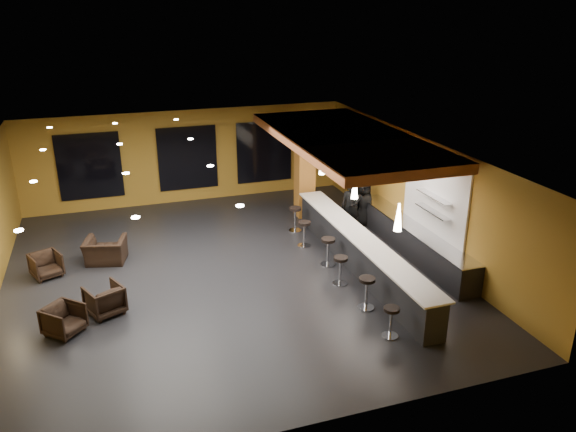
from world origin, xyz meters
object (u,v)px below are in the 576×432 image
object	(u,v)px
staff_c	(364,204)
bar_stool_0	(391,318)
prep_counter	(412,240)
bar_stool_4	(304,231)
pendant_0	(398,217)
pendant_1	(355,187)
bar_stool_1	(367,289)
armchair_b	(105,300)
bar_stool_3	(328,248)
armchair_c	(46,265)
staff_a	(350,207)
bar_counter	(359,253)
pendant_2	(322,164)
armchair_d	(106,251)
staff_b	(358,198)
bar_stool_5	(295,216)
column	(305,168)
armchair_a	(64,320)
bar_stool_2	(340,267)

from	to	relation	value
staff_c	bar_stool_0	size ratio (longest dim) A/B	2.04
prep_counter	bar_stool_4	xyz separation A→B (m)	(-2.94, 1.53, 0.10)
pendant_0	pendant_1	bearing A→B (deg)	90.00
pendant_1	bar_stool_1	world-z (taller)	pendant_1
armchair_b	bar_stool_3	bearing A→B (deg)	162.86
prep_counter	armchair_c	bearing A→B (deg)	169.94
staff_a	bar_stool_1	xyz separation A→B (m)	(-1.68, -4.72, -0.33)
bar_stool_3	bar_counter	bearing A→B (deg)	-36.29
pendant_2	armchair_d	size ratio (longest dim) A/B	0.61
staff_a	prep_counter	bearing A→B (deg)	-41.25
prep_counter	armchair_d	xyz separation A→B (m)	(-8.88, 2.30, -0.06)
bar_counter	bar_stool_3	size ratio (longest dim) A/B	9.50
staff_b	bar_stool_5	xyz separation A→B (m)	(-2.32, -0.08, -0.34)
pendant_2	bar_stool_3	size ratio (longest dim) A/B	0.83
column	staff_c	distance (m)	2.42
staff_b	bar_stool_4	size ratio (longest dim) A/B	2.13
staff_a	armchair_d	size ratio (longest dim) A/B	1.54
bar_counter	column	xyz separation A→B (m)	(0.00, 4.60, 1.25)
staff_a	armchair_a	distance (m)	9.51
staff_c	bar_stool_3	world-z (taller)	staff_c
bar_counter	staff_c	bearing A→B (deg)	62.42
pendant_1	staff_a	distance (m)	2.79
pendant_2	staff_c	bearing A→B (deg)	2.24
staff_a	bar_stool_3	size ratio (longest dim) A/B	2.08
pendant_0	pendant_1	world-z (taller)	same
pendant_2	bar_stool_4	bearing A→B (deg)	-134.14
armchair_d	bar_stool_4	xyz separation A→B (m)	(5.94, -0.76, 0.16)
armchair_a	bar_stool_3	bearing A→B (deg)	-35.67
armchair_a	armchair_c	distance (m)	3.27
staff_b	bar_stool_3	size ratio (longest dim) A/B	2.08
column	bar_stool_4	bearing A→B (deg)	-110.07
bar_stool_4	bar_stool_5	size ratio (longest dim) A/B	0.98
pendant_0	armchair_a	distance (m)	8.23
armchair_b	bar_stool_3	size ratio (longest dim) A/B	0.98
armchair_a	bar_stool_5	size ratio (longest dim) A/B	0.94
pendant_1	armchair_b	xyz separation A→B (m)	(-6.98, -0.73, -1.97)
bar_stool_1	bar_stool_3	bearing A→B (deg)	89.53
bar_stool_5	staff_a	bearing A→B (deg)	-19.89
bar_stool_2	staff_b	bearing A→B (deg)	59.29
armchair_b	bar_stool_4	distance (m)	6.45
pendant_0	bar_stool_1	distance (m)	1.96
bar_stool_0	armchair_b	bearing A→B (deg)	153.03
staff_c	armchair_b	size ratio (longest dim) A/B	1.86
armchair_c	armchair_d	world-z (taller)	armchair_d
pendant_2	bar_stool_1	distance (m)	5.41
armchair_c	bar_stool_0	xyz separation A→B (m)	(7.68, -5.73, 0.13)
prep_counter	column	distance (m)	4.75
bar_stool_3	bar_stool_5	world-z (taller)	bar_stool_3
pendant_0	bar_stool_0	size ratio (longest dim) A/B	0.93
pendant_0	bar_stool_3	xyz separation A→B (m)	(-0.74, 2.55, -1.81)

